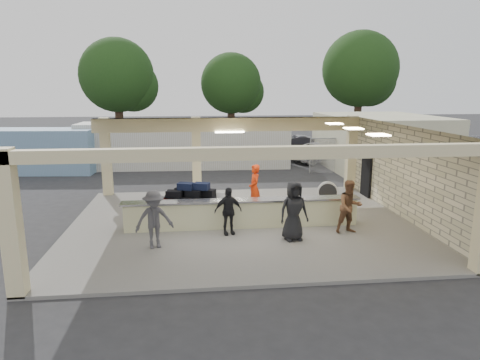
{
  "coord_description": "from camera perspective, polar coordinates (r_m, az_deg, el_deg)",
  "views": [
    {
      "loc": [
        -1.65,
        -14.57,
        4.85
      ],
      "look_at": [
        0.08,
        1.0,
        1.44
      ],
      "focal_mm": 32.0,
      "sensor_mm": 36.0,
      "label": 1
    }
  ],
  "objects": [
    {
      "name": "tree_mid",
      "position": [
        40.92,
        -0.77,
        12.44
      ],
      "size": [
        6.0,
        5.6,
        8.0
      ],
      "color": "#382619",
      "rests_on": "ground"
    },
    {
      "name": "ground",
      "position": [
        15.44,
        0.12,
        -6.01
      ],
      "size": [
        120.0,
        120.0,
        0.0
      ],
      "primitive_type": "plane",
      "color": "#27282A",
      "rests_on": "ground"
    },
    {
      "name": "adjacent_building",
      "position": [
        27.17,
        18.02,
        4.82
      ],
      "size": [
        6.0,
        8.0,
        3.2
      ],
      "primitive_type": "cube",
      "color": "beige",
      "rests_on": "ground"
    },
    {
      "name": "passenger_d",
      "position": [
        13.56,
        7.17,
        -4.09
      ],
      "size": [
        0.98,
        0.53,
        1.9
      ],
      "primitive_type": "imported",
      "rotation": [
        0.0,
        0.0,
        0.17
      ],
      "color": "black",
      "rests_on": "pavilion"
    },
    {
      "name": "drum_fan",
      "position": [
        18.1,
        11.6,
        -1.57
      ],
      "size": [
        0.87,
        0.49,
        0.92
      ],
      "rotation": [
        0.0,
        0.0,
        -0.25
      ],
      "color": "silver",
      "rests_on": "pavilion"
    },
    {
      "name": "baggage_counter",
      "position": [
        14.79,
        0.34,
        -4.46
      ],
      "size": [
        8.2,
        0.58,
        0.98
      ],
      "color": "beige",
      "rests_on": "pavilion"
    },
    {
      "name": "container_white",
      "position": [
        26.5,
        -7.33,
        4.64
      ],
      "size": [
        12.74,
        2.95,
        2.74
      ],
      "primitive_type": "cube",
      "rotation": [
        0.0,
        0.0,
        -0.03
      ],
      "color": "silver",
      "rests_on": "ground"
    },
    {
      "name": "passenger_c",
      "position": [
        13.05,
        -11.37,
        -5.17
      ],
      "size": [
        1.21,
        0.71,
        1.77
      ],
      "primitive_type": "imported",
      "rotation": [
        0.0,
        0.0,
        0.29
      ],
      "color": "#46454A",
      "rests_on": "pavilion"
    },
    {
      "name": "tree_left",
      "position": [
        39.2,
        -15.57,
        12.92
      ],
      "size": [
        6.6,
        6.3,
        9.0
      ],
      "color": "#382619",
      "rests_on": "ground"
    },
    {
      "name": "fence",
      "position": [
        27.01,
        21.71,
        3.33
      ],
      "size": [
        12.06,
        0.06,
        2.03
      ],
      "color": "gray",
      "rests_on": "ground"
    },
    {
      "name": "luggage_cart",
      "position": [
        15.61,
        -6.77,
        -2.68
      ],
      "size": [
        2.66,
        2.03,
        1.38
      ],
      "rotation": [
        0.0,
        0.0,
        -0.27
      ],
      "color": "silver",
      "rests_on": "pavilion"
    },
    {
      "name": "car_white_a",
      "position": [
        28.85,
        11.33,
        3.68
      ],
      "size": [
        5.01,
        3.4,
        1.31
      ],
      "primitive_type": "imported",
      "rotation": [
        0.0,
        0.0,
        1.86
      ],
      "color": "white",
      "rests_on": "ground"
    },
    {
      "name": "baggage_handler",
      "position": [
        16.5,
        1.94,
        -1.12
      ],
      "size": [
        0.42,
        0.7,
        1.85
      ],
      "primitive_type": "imported",
      "rotation": [
        0.0,
        0.0,
        4.79
      ],
      "color": "red",
      "rests_on": "pavilion"
    },
    {
      "name": "pavilion",
      "position": [
        15.74,
        0.62,
        -0.56
      ],
      "size": [
        12.01,
        10.0,
        3.55
      ],
      "color": "slate",
      "rests_on": "ground"
    },
    {
      "name": "container_blue",
      "position": [
        27.9,
        -28.29,
        3.42
      ],
      "size": [
        9.85,
        3.17,
        2.52
      ],
      "primitive_type": "cube",
      "rotation": [
        0.0,
        0.0,
        -0.09
      ],
      "color": "#738FB8",
      "rests_on": "ground"
    },
    {
      "name": "passenger_a",
      "position": [
        14.55,
        14.42,
        -3.48
      ],
      "size": [
        0.9,
        0.48,
        1.78
      ],
      "primitive_type": "imported",
      "rotation": [
        0.0,
        0.0,
        0.12
      ],
      "color": "brown",
      "rests_on": "pavilion"
    },
    {
      "name": "car_dark",
      "position": [
        30.16,
        8.84,
        4.36
      ],
      "size": [
        4.74,
        1.99,
        1.54
      ],
      "primitive_type": "imported",
      "rotation": [
        0.0,
        0.0,
        1.49
      ],
      "color": "black",
      "rests_on": "ground"
    },
    {
      "name": "car_white_b",
      "position": [
        30.67,
        19.15,
        3.76
      ],
      "size": [
        4.39,
        2.18,
        1.33
      ],
      "primitive_type": "imported",
      "rotation": [
        0.0,
        0.0,
        1.42
      ],
      "color": "white",
      "rests_on": "ground"
    },
    {
      "name": "passenger_b",
      "position": [
        14.0,
        -1.6,
        -4.15
      ],
      "size": [
        0.98,
        0.53,
        1.58
      ],
      "primitive_type": "imported",
      "rotation": [
        0.0,
        0.0,
        0.21
      ],
      "color": "black",
      "rests_on": "pavilion"
    },
    {
      "name": "tree_right",
      "position": [
        42.84,
        16.03,
        13.64
      ],
      "size": [
        7.2,
        7.0,
        10.0
      ],
      "color": "#382619",
      "rests_on": "ground"
    }
  ]
}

